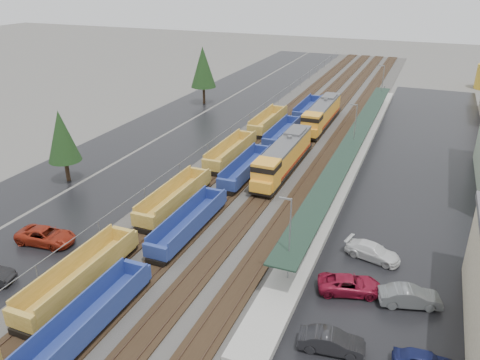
# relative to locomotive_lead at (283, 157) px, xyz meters

# --- Properties ---
(ballast_strip) EXTENTS (20.00, 160.00, 0.08)m
(ballast_strip) POSITION_rel_locomotive_lead_xyz_m (-2.00, 17.71, -2.21)
(ballast_strip) COLOR #302D2B
(ballast_strip) RESTS_ON ground
(trackbed) EXTENTS (14.60, 160.00, 0.22)m
(trackbed) POSITION_rel_locomotive_lead_xyz_m (-2.00, 17.71, -2.09)
(trackbed) COLOR black
(trackbed) RESTS_ON ground
(west_parking_lot) EXTENTS (10.00, 160.00, 0.02)m
(west_parking_lot) POSITION_rel_locomotive_lead_xyz_m (-17.00, 17.71, -2.24)
(west_parking_lot) COLOR black
(west_parking_lot) RESTS_ON ground
(west_road) EXTENTS (9.00, 160.00, 0.02)m
(west_road) POSITION_rel_locomotive_lead_xyz_m (-27.00, 17.71, -2.24)
(west_road) COLOR black
(west_road) RESTS_ON ground
(east_commuter_lot) EXTENTS (16.00, 100.00, 0.02)m
(east_commuter_lot) POSITION_rel_locomotive_lead_xyz_m (17.00, 7.71, -2.24)
(east_commuter_lot) COLOR black
(east_commuter_lot) RESTS_ON ground
(station_platform) EXTENTS (3.00, 80.00, 8.00)m
(station_platform) POSITION_rel_locomotive_lead_xyz_m (7.50, 7.72, -1.52)
(station_platform) COLOR #9E9B93
(station_platform) RESTS_ON ground
(chainlink_fence) EXTENTS (0.08, 160.04, 2.02)m
(chainlink_fence) POSITION_rel_locomotive_lead_xyz_m (-11.50, 16.15, -0.64)
(chainlink_fence) COLOR gray
(chainlink_fence) RESTS_ON ground
(tree_west_near) EXTENTS (3.96, 3.96, 9.00)m
(tree_west_near) POSITION_rel_locomotive_lead_xyz_m (-24.00, -12.29, 3.57)
(tree_west_near) COLOR #332316
(tree_west_near) RESTS_ON ground
(tree_west_far) EXTENTS (4.84, 4.84, 11.00)m
(tree_west_far) POSITION_rel_locomotive_lead_xyz_m (-25.00, 27.71, 4.88)
(tree_west_far) COLOR #332316
(tree_west_far) RESTS_ON ground
(locomotive_lead) EXTENTS (2.80, 18.45, 4.18)m
(locomotive_lead) POSITION_rel_locomotive_lead_xyz_m (0.00, 0.00, 0.00)
(locomotive_lead) COLOR black
(locomotive_lead) RESTS_ON ground
(locomotive_trail) EXTENTS (2.80, 18.45, 4.18)m
(locomotive_trail) POSITION_rel_locomotive_lead_xyz_m (0.00, 21.00, 0.00)
(locomotive_trail) COLOR black
(locomotive_trail) RESTS_ON ground
(well_string_yellow) EXTENTS (2.64, 90.62, 2.34)m
(well_string_yellow) POSITION_rel_locomotive_lead_xyz_m (-8.00, -21.41, -1.09)
(well_string_yellow) COLOR #A6842E
(well_string_yellow) RESTS_ON ground
(well_string_blue) EXTENTS (2.44, 89.44, 2.16)m
(well_string_blue) POSITION_rel_locomotive_lead_xyz_m (-4.00, -10.26, -1.15)
(well_string_blue) COLOR navy
(well_string_blue) RESTS_ON ground
(parked_car_west_c) EXTENTS (3.28, 5.97, 1.58)m
(parked_car_west_c) POSITION_rel_locomotive_lead_xyz_m (-15.77, -24.82, -1.46)
(parked_car_west_c) COLOR maroon
(parked_car_west_c) RESTS_ON ground
(parked_car_east_a) EXTENTS (2.21, 4.74, 1.50)m
(parked_car_east_a) POSITION_rel_locomotive_lead_xyz_m (12.45, -28.26, -1.50)
(parked_car_east_a) COLOR black
(parked_car_east_a) RESTS_ON ground
(parked_car_east_b) EXTENTS (3.73, 5.60, 1.43)m
(parked_car_east_b) POSITION_rel_locomotive_lead_xyz_m (12.44, -21.33, -1.54)
(parked_car_east_b) COLOR maroon
(parked_car_east_b) RESTS_ON ground
(parked_car_east_c) EXTENTS (3.13, 5.30, 1.44)m
(parked_car_east_c) POSITION_rel_locomotive_lead_xyz_m (13.47, -15.63, -1.53)
(parked_car_east_c) COLOR silver
(parked_car_east_c) RESTS_ON ground
(parked_car_east_e) EXTENTS (2.97, 5.04, 1.57)m
(parked_car_east_e) POSITION_rel_locomotive_lead_xyz_m (17.05, -21.18, -1.46)
(parked_car_east_e) COLOR #5B5E60
(parked_car_east_e) RESTS_ON ground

